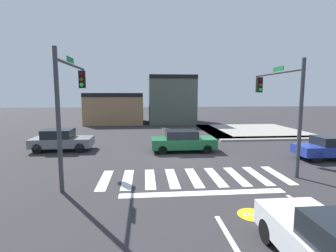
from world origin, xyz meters
TOP-DOWN VIEW (x-y plane):
  - ground_plane at (0.00, 0.00)m, footprint 120.00×120.00m
  - crosswalk_near at (0.00, -4.50)m, footprint 8.94×2.93m
  - bike_detector_marking at (1.22, -8.49)m, footprint 0.99×0.99m
  - curb_corner_northeast at (8.49, 9.42)m, footprint 10.00×10.60m
  - storefront_row at (-1.91, 19.33)m, footprint 14.37×6.91m
  - traffic_signal_southeast at (4.93, -2.96)m, footprint 0.32×5.13m
  - traffic_signal_southwest at (-5.77, -3.98)m, footprint 0.32×4.78m
  - car_green at (0.29, 1.15)m, footprint 4.41×1.88m
  - car_blue at (9.10, -1.81)m, footprint 4.41×1.75m
  - car_gray at (-8.22, 2.18)m, footprint 4.11×1.94m

SIDE VIEW (x-z plane):
  - ground_plane at x=0.00m, z-range 0.00..0.00m
  - bike_detector_marking at x=1.22m, z-range 0.00..0.01m
  - crosswalk_near at x=0.00m, z-range 0.00..0.01m
  - curb_corner_northeast at x=8.49m, z-range 0.00..0.15m
  - car_blue at x=9.10m, z-range 0.01..1.42m
  - car_green at x=0.29m, z-range 0.00..1.49m
  - car_gray at x=-8.22m, z-range 0.00..1.52m
  - storefront_row at x=-1.91m, z-range -0.47..5.89m
  - traffic_signal_southeast at x=4.93m, z-range 1.05..6.69m
  - traffic_signal_southwest at x=-5.77m, z-range 1.08..6.93m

